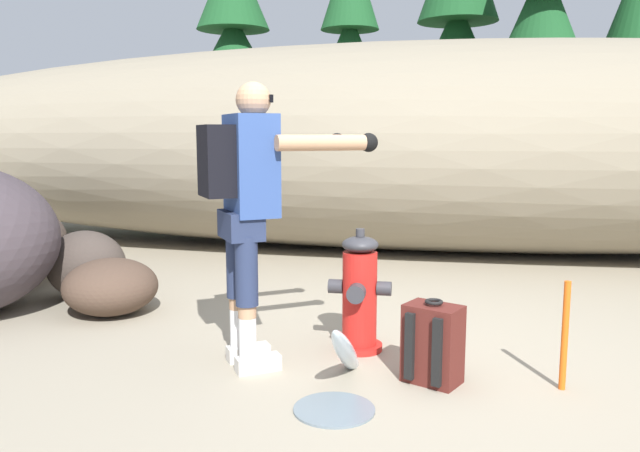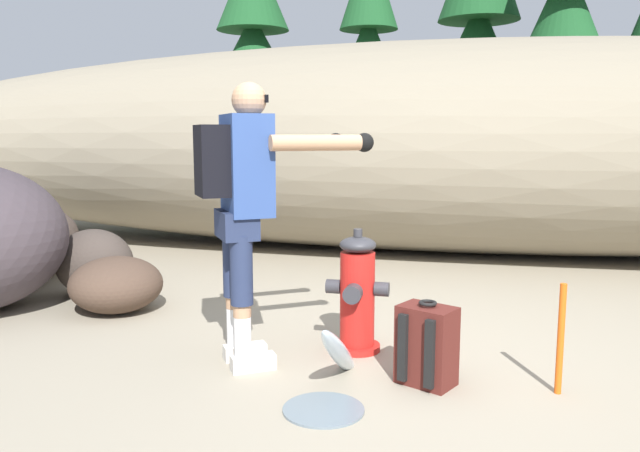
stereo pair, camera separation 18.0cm
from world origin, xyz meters
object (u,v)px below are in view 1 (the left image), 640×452
Objects in this scene: survey_stake at (565,336)px; boulder_outlier at (111,287)px; utility_worker at (251,191)px; spare_backpack at (433,344)px; fire_hydrant at (360,295)px; boulder_small at (86,265)px.

boulder_outlier is at bearing 165.17° from survey_stake.
utility_worker reaches higher than survey_stake.
utility_worker is 2.32× the size of boulder_outlier.
boulder_outlier is (-2.45, 0.86, -0.00)m from spare_backpack.
fire_hydrant reaches higher than boulder_small.
utility_worker is 2.77× the size of survey_stake.
utility_worker reaches higher than spare_backpack.
survey_stake is at bearing -34.72° from utility_worker.
boulder_outlier is (0.45, -0.39, -0.07)m from boulder_small.
spare_backpack is 2.60m from boulder_outlier.
utility_worker is 2.33m from boulder_small.
boulder_small is at bearing 138.65° from boulder_outlier.
fire_hydrant is at bearing -12.17° from boulder_outlier.
survey_stake is at bearing -62.17° from spare_backpack.
spare_backpack is at bearing -36.61° from utility_worker.
spare_backpack is 0.78× the size of survey_stake.
fire_hydrant is 2.56m from boulder_small.
utility_worker is 1.34m from spare_backpack.
fire_hydrant is 0.66m from spare_backpack.
survey_stake reaches higher than spare_backpack.
utility_worker is 1.82m from boulder_outlier.
fire_hydrant is 2.03m from boulder_outlier.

